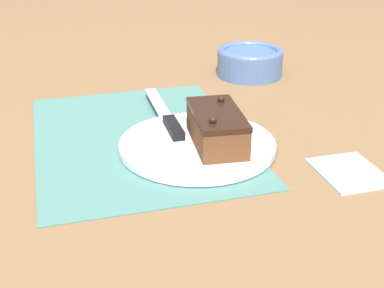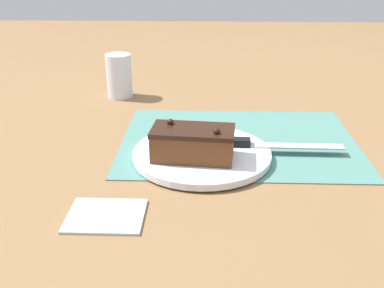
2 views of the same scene
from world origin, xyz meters
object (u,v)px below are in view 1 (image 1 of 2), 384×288
object	(u,v)px
cake_plate	(197,145)
small_bowl	(250,61)
chocolate_cake	(217,127)
serving_knife	(168,119)

from	to	relation	value
cake_plate	small_bowl	bearing A→B (deg)	-33.06
chocolate_cake	serving_knife	distance (m)	0.12
chocolate_cake	small_bowl	world-z (taller)	chocolate_cake
cake_plate	chocolate_cake	distance (m)	0.05
serving_knife	small_bowl	size ratio (longest dim) A/B	1.73
chocolate_cake	small_bowl	xyz separation A→B (m)	(0.36, -0.20, -0.01)
serving_knife	cake_plate	bearing A→B (deg)	-73.16
cake_plate	small_bowl	world-z (taller)	small_bowl
cake_plate	serving_knife	xyz separation A→B (m)	(0.09, 0.03, 0.01)
cake_plate	serving_knife	bearing A→B (deg)	15.92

